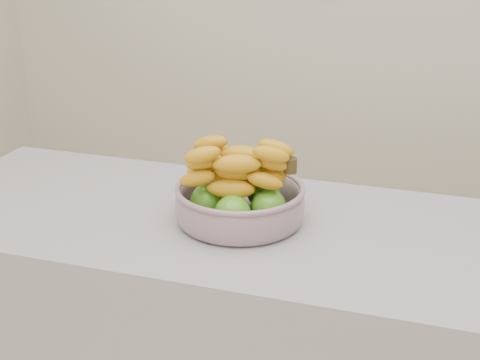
% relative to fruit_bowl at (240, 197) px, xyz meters
% --- Properties ---
extents(fruit_bowl, '(0.29, 0.29, 0.18)m').
position_rel_fruit_bowl_xyz_m(fruit_bowl, '(0.00, 0.00, 0.00)').
color(fruit_bowl, '#9EB0BE').
rests_on(fruit_bowl, counter).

